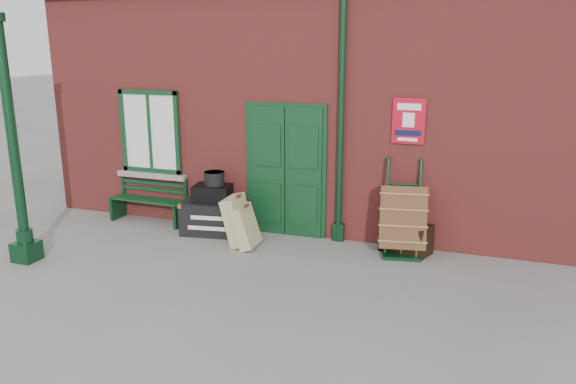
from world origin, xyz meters
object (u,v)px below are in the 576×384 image
at_px(porter_trolley, 402,219).
at_px(bench, 150,198).
at_px(houdini_trunk, 216,217).
at_px(dark_trunk, 408,238).

bearing_deg(porter_trolley, bench, 168.04).
bearing_deg(porter_trolley, houdini_trunk, 171.27).
distance_m(bench, porter_trolley, 4.62).
height_order(houdini_trunk, dark_trunk, houdini_trunk).
xyz_separation_m(bench, dark_trunk, (4.73, -0.07, -0.20)).
distance_m(porter_trolley, dark_trunk, 0.34).
height_order(bench, houdini_trunk, bench).
height_order(porter_trolley, dark_trunk, porter_trolley).
relative_size(bench, dark_trunk, 2.17).
bearing_deg(bench, porter_trolley, 0.62).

